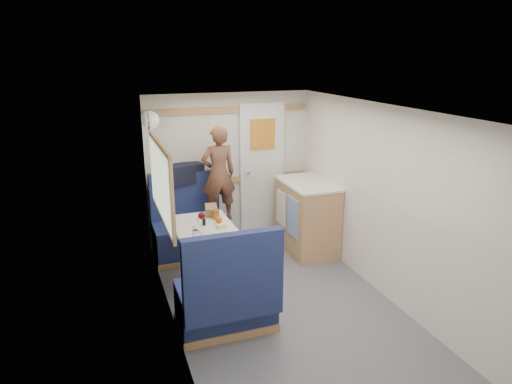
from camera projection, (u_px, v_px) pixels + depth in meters
name	position (u px, v px, depth m)	size (l,w,h in m)	color
floor	(297.00, 324.00, 4.35)	(4.50, 4.50, 0.00)	#515156
ceiling	(304.00, 114.00, 3.76)	(4.50, 4.50, 0.00)	silver
wall_back	(229.00, 169.00, 6.09)	(2.20, 0.02, 2.00)	silver
wall_left	(177.00, 243.00, 3.71)	(0.02, 4.50, 2.00)	silver
wall_right	(404.00, 213.00, 4.41)	(0.02, 4.50, 2.00)	silver
oak_trim_low	(230.00, 180.00, 6.11)	(2.15, 0.02, 0.08)	#AE844E
oak_trim_high	(229.00, 110.00, 5.84)	(2.15, 0.02, 0.08)	#AE844E
side_window	(160.00, 182.00, 4.54)	(0.04, 1.30, 0.72)	#A6B498
rear_door	(262.00, 169.00, 6.21)	(0.62, 0.12, 1.86)	white
dinette_table	(205.00, 240.00, 4.88)	(0.62, 0.92, 0.72)	white
bench_far	(189.00, 234.00, 5.74)	(0.90, 0.59, 1.05)	navy
bench_near	(227.00, 301.00, 4.18)	(0.90, 0.59, 1.05)	navy
ledge	(183.00, 184.00, 5.80)	(0.90, 0.14, 0.04)	#AE844E
dome_light	(150.00, 120.00, 5.17)	(0.20, 0.20, 0.20)	white
galley_counter	(306.00, 216.00, 5.87)	(0.57, 0.92, 0.92)	#AE844E
person	(219.00, 174.00, 5.62)	(0.44, 0.29, 1.20)	brown
duffel_bag	(183.00, 174.00, 5.75)	(0.50, 0.24, 0.24)	black
tray	(209.00, 229.00, 4.74)	(0.24, 0.32, 0.02)	silver
orange_fruit	(219.00, 220.00, 4.85)	(0.08, 0.08, 0.08)	orange
cheese_block	(221.00, 226.00, 4.73)	(0.10, 0.06, 0.04)	#ECD988
wine_glass	(202.00, 216.00, 4.77)	(0.08, 0.08, 0.17)	white
tumbler_left	(195.00, 235.00, 4.46)	(0.06, 0.06, 0.10)	white
beer_glass	(216.00, 215.00, 5.02)	(0.07, 0.07, 0.11)	brown
pepper_grinder	(204.00, 223.00, 4.81)	(0.03, 0.03, 0.09)	black
salt_grinder	(199.00, 219.00, 4.92)	(0.04, 0.04, 0.09)	white
bread_loaf	(211.00, 210.00, 5.17)	(0.13, 0.24, 0.10)	brown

